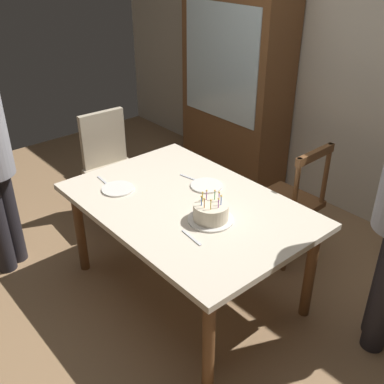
{
  "coord_description": "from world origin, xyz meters",
  "views": [
    {
      "loc": [
        1.93,
        -1.62,
        2.23
      ],
      "look_at": [
        0.05,
        0.0,
        0.82
      ],
      "focal_mm": 42.71,
      "sensor_mm": 36.0,
      "label": 1
    }
  ],
  "objects_px": {
    "china_cabinet": "(236,85)",
    "chair_upholstered": "(111,162)",
    "dining_table": "(187,213)",
    "plate_near_celebrant": "(118,189)",
    "chair_spindle_back": "(288,203)",
    "plate_far_side": "(207,186)",
    "birthday_cake": "(211,213)"
  },
  "relations": [
    {
      "from": "china_cabinet",
      "to": "chair_upholstered",
      "type": "bearing_deg",
      "value": -93.14
    },
    {
      "from": "dining_table",
      "to": "china_cabinet",
      "type": "bearing_deg",
      "value": 125.4
    },
    {
      "from": "dining_table",
      "to": "plate_near_celebrant",
      "type": "xyz_separation_m",
      "value": [
        -0.44,
        -0.24,
        0.09
      ]
    },
    {
      "from": "plate_near_celebrant",
      "to": "china_cabinet",
      "type": "distance_m",
      "value": 1.93
    },
    {
      "from": "plate_near_celebrant",
      "to": "chair_spindle_back",
      "type": "relative_size",
      "value": 0.23
    },
    {
      "from": "dining_table",
      "to": "plate_near_celebrant",
      "type": "relative_size",
      "value": 7.23
    },
    {
      "from": "chair_upholstered",
      "to": "dining_table",
      "type": "bearing_deg",
      "value": -7.21
    },
    {
      "from": "plate_near_celebrant",
      "to": "chair_spindle_back",
      "type": "height_order",
      "value": "chair_spindle_back"
    },
    {
      "from": "plate_near_celebrant",
      "to": "plate_far_side",
      "type": "height_order",
      "value": "same"
    },
    {
      "from": "chair_upholstered",
      "to": "plate_near_celebrant",
      "type": "bearing_deg",
      "value": -27.72
    },
    {
      "from": "dining_table",
      "to": "birthday_cake",
      "type": "relative_size",
      "value": 5.68
    },
    {
      "from": "dining_table",
      "to": "chair_spindle_back",
      "type": "relative_size",
      "value": 1.67
    },
    {
      "from": "chair_spindle_back",
      "to": "chair_upholstered",
      "type": "bearing_deg",
      "value": -152.26
    },
    {
      "from": "chair_upholstered",
      "to": "birthday_cake",
      "type": "bearing_deg",
      "value": -6.94
    },
    {
      "from": "dining_table",
      "to": "chair_spindle_back",
      "type": "height_order",
      "value": "chair_spindle_back"
    },
    {
      "from": "birthday_cake",
      "to": "dining_table",
      "type": "bearing_deg",
      "value": 174.29
    },
    {
      "from": "plate_near_celebrant",
      "to": "chair_upholstered",
      "type": "bearing_deg",
      "value": 152.28
    },
    {
      "from": "dining_table",
      "to": "china_cabinet",
      "type": "xyz_separation_m",
      "value": [
        -1.11,
        1.56,
        0.31
      ]
    },
    {
      "from": "chair_spindle_back",
      "to": "china_cabinet",
      "type": "relative_size",
      "value": 0.5
    },
    {
      "from": "chair_upholstered",
      "to": "china_cabinet",
      "type": "relative_size",
      "value": 0.5
    },
    {
      "from": "birthday_cake",
      "to": "plate_near_celebrant",
      "type": "relative_size",
      "value": 1.27
    },
    {
      "from": "dining_table",
      "to": "birthday_cake",
      "type": "height_order",
      "value": "birthday_cake"
    },
    {
      "from": "plate_far_side",
      "to": "chair_spindle_back",
      "type": "relative_size",
      "value": 0.23
    },
    {
      "from": "plate_far_side",
      "to": "chair_spindle_back",
      "type": "xyz_separation_m",
      "value": [
        0.25,
        0.62,
        -0.27
      ]
    },
    {
      "from": "dining_table",
      "to": "chair_upholstered",
      "type": "xyz_separation_m",
      "value": [
        -1.18,
        0.15,
        -0.11
      ]
    },
    {
      "from": "plate_near_celebrant",
      "to": "chair_upholstered",
      "type": "relative_size",
      "value": 0.23
    },
    {
      "from": "dining_table",
      "to": "plate_near_celebrant",
      "type": "height_order",
      "value": "plate_near_celebrant"
    },
    {
      "from": "plate_near_celebrant",
      "to": "dining_table",
      "type": "bearing_deg",
      "value": 29.03
    },
    {
      "from": "dining_table",
      "to": "birthday_cake",
      "type": "xyz_separation_m",
      "value": [
        0.25,
        -0.03,
        0.13
      ]
    },
    {
      "from": "birthday_cake",
      "to": "chair_spindle_back",
      "type": "relative_size",
      "value": 0.29
    },
    {
      "from": "plate_near_celebrant",
      "to": "birthday_cake",
      "type": "bearing_deg",
      "value": 17.51
    },
    {
      "from": "chair_spindle_back",
      "to": "china_cabinet",
      "type": "xyz_separation_m",
      "value": [
        -1.27,
        0.7,
        0.49
      ]
    }
  ]
}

